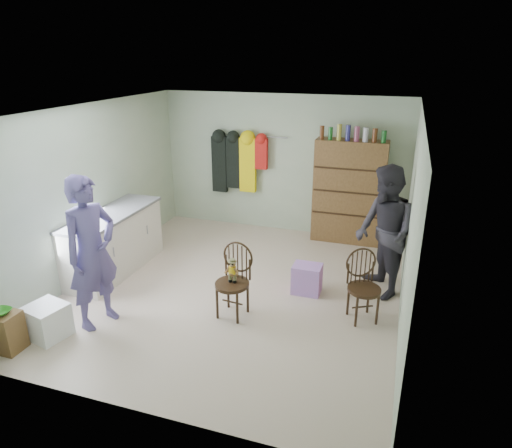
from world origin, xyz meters
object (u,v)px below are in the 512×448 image
(dresser, at_px, (349,191))
(chair_far, at_px, (363,283))
(counter, at_px, (114,242))
(chair_front, at_px, (234,276))

(dresser, bearing_deg, chair_far, -78.13)
(chair_far, xyz_separation_m, dresser, (-0.52, 2.49, 0.42))
(counter, bearing_deg, dresser, 35.68)
(counter, height_order, chair_far, counter)
(chair_far, height_order, dresser, dresser)
(counter, distance_m, chair_far, 3.73)
(counter, distance_m, dresser, 3.96)
(dresser, bearing_deg, counter, -144.32)
(chair_front, distance_m, chair_far, 1.61)
(counter, height_order, dresser, dresser)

